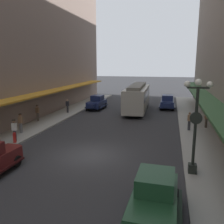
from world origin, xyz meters
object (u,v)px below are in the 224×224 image
Objects in this scene: fire_hydrant at (15,137)px; pedestrian_3 at (206,119)px; streetcar at (137,97)px; lamp_post_with_clock at (196,123)px; pedestrian_2 at (189,121)px; pedestrian_1 at (14,130)px; pedestrian_5 at (38,113)px; pedestrian_0 at (21,123)px; parked_car_1 at (155,197)px; pedestrian_4 at (67,106)px; parked_car_0 at (167,102)px; parked_car_3 at (97,102)px.

pedestrian_3 reaches higher than fire_hydrant.
fire_hydrant is (-7.24, -15.01, -1.34)m from streetcar.
lamp_post_with_clock is 6.29× the size of fire_hydrant.
pedestrian_1 is at bearing -154.14° from pedestrian_2.
streetcar reaches higher than pedestrian_5.
fire_hydrant is 14.85m from pedestrian_2.
pedestrian_0 is at bearing -123.82° from streetcar.
pedestrian_3 is at bearing 28.91° from fire_hydrant.
pedestrian_3 is (3.79, 14.58, 0.07)m from parked_car_1.
pedestrian_0 is 1.00× the size of pedestrian_5.
fire_hydrant is at bearing -57.50° from pedestrian_1.
pedestrian_0 is 8.97m from pedestrian_4.
streetcar is 5.79× the size of pedestrian_0.
lamp_post_with_clock reaches higher than pedestrian_1.
pedestrian_5 is (-1.26, -4.69, 0.02)m from pedestrian_4.
pedestrian_0 is at bearing -160.40° from pedestrian_3.
parked_car_0 is 20.26m from lamp_post_with_clock.
pedestrian_5 reaches higher than pedestrian_4.
pedestrian_5 is at bearing 102.32° from pedestrian_0.
fire_hydrant is 16.87m from pedestrian_3.
pedestrian_5 is (-9.33, -8.25, -0.89)m from streetcar.
lamp_post_with_clock is 14.77m from pedestrian_0.
pedestrian_0 is at bearing 161.77° from lamp_post_with_clock.
parked_car_0 reaches higher than pedestrian_4.
pedestrian_3 is at bearing -42.37° from streetcar.
fire_hydrant is at bearing 149.63° from parked_car_1.
pedestrian_2 and pedestrian_4 have the same top height.
pedestrian_3 and pedestrian_5 have the same top height.
pedestrian_1 is at bearing -97.41° from parked_car_3.
pedestrian_1 is 16.90m from pedestrian_3.
pedestrian_2 is (11.44, -8.53, 0.05)m from parked_car_3.
lamp_post_with_clock is 3.15× the size of pedestrian_2.
pedestrian_4 is at bearing -122.65° from parked_car_3.
parked_car_3 is 0.83× the size of lamp_post_with_clock.
parked_car_1 is 5.24× the size of fire_hydrant.
lamp_post_with_clock reaches higher than pedestrian_4.
pedestrian_2 is at bearing 17.05° from pedestrian_0.
pedestrian_1 is (-1.95, -15.02, 0.07)m from parked_car_3.
pedestrian_1 is (-11.25, -17.61, 0.07)m from parked_car_0.
pedestrian_1 and pedestrian_5 have the same top height.
parked_car_1 is 2.62× the size of pedestrian_2.
pedestrian_5 is (-14.83, 8.85, -1.97)m from lamp_post_with_clock.
parked_car_0 is 0.83× the size of lamp_post_with_clock.
pedestrian_0 and pedestrian_3 have the same top height.
pedestrian_4 is (-15.58, 3.29, -0.02)m from pedestrian_3.
fire_hydrant is at bearing -115.76° from streetcar.
pedestrian_0 is 1.00× the size of pedestrian_3.
fire_hydrant is 0.50× the size of pedestrian_4.
pedestrian_5 is at bearing -139.38° from parked_car_0.
streetcar is (5.53, -0.39, 0.96)m from parked_car_3.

